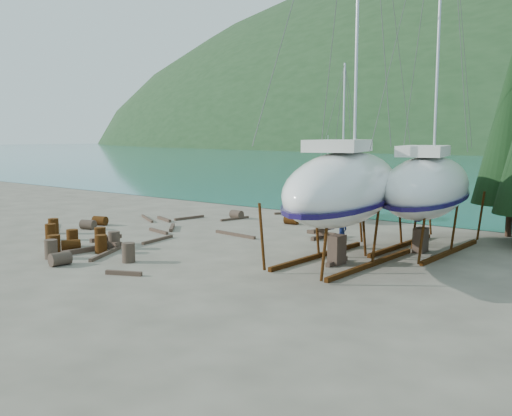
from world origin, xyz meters
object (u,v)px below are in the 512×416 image
Objects in this scene: large_sailboat_far at (428,185)px; worker at (342,232)px; large_sailboat_near at (346,186)px; small_sailboat_shore at (340,194)px.

worker is at bearing -160.27° from large_sailboat_far.
large_sailboat_near is at bearing -123.97° from large_sailboat_far.
large_sailboat_near is 2.03× the size of small_sailboat_shore.
large_sailboat_near is 13.66m from small_sailboat_shore.
large_sailboat_far reaches higher than small_sailboat_shore.
large_sailboat_near is 12.63× the size of worker.
small_sailboat_shore is (-8.95, 6.71, -1.49)m from large_sailboat_far.
worker is (5.56, -8.96, -0.88)m from small_sailboat_shore.
large_sailboat_near is at bearing -68.03° from small_sailboat_shore.
large_sailboat_far is 11.28m from small_sailboat_shore.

